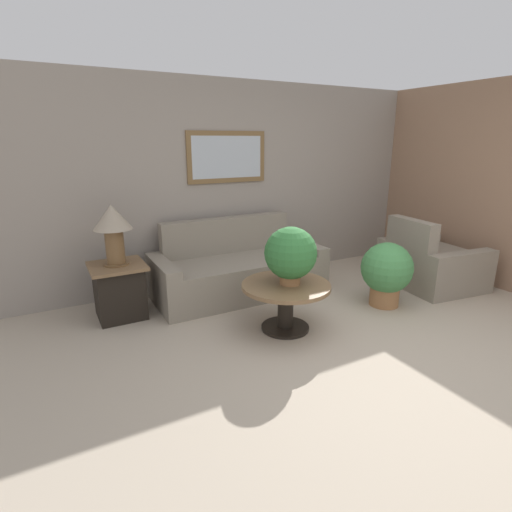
{
  "coord_description": "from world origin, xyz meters",
  "views": [
    {
      "loc": [
        -2.58,
        -2.16,
        1.86
      ],
      "look_at": [
        -0.52,
        1.62,
        0.61
      ],
      "focal_mm": 28.0,
      "sensor_mm": 36.0,
      "label": 1
    }
  ],
  "objects_px": {
    "side_table": "(119,290)",
    "table_lamp": "(113,225)",
    "armchair": "(430,264)",
    "coffee_table": "(286,297)",
    "potted_plant_floor": "(387,271)",
    "couch_main": "(238,270)",
    "potted_plant_on_table": "(291,254)"
  },
  "relations": [
    {
      "from": "couch_main",
      "to": "potted_plant_on_table",
      "type": "height_order",
      "value": "potted_plant_on_table"
    },
    {
      "from": "side_table",
      "to": "table_lamp",
      "type": "distance_m",
      "value": 0.71
    },
    {
      "from": "couch_main",
      "to": "table_lamp",
      "type": "distance_m",
      "value": 1.61
    },
    {
      "from": "armchair",
      "to": "potted_plant_on_table",
      "type": "relative_size",
      "value": 2.11
    },
    {
      "from": "coffee_table",
      "to": "potted_plant_floor",
      "type": "distance_m",
      "value": 1.35
    },
    {
      "from": "potted_plant_on_table",
      "to": "potted_plant_floor",
      "type": "xyz_separation_m",
      "value": [
        1.32,
        -0.01,
        -0.38
      ]
    },
    {
      "from": "armchair",
      "to": "side_table",
      "type": "distance_m",
      "value": 3.91
    },
    {
      "from": "side_table",
      "to": "table_lamp",
      "type": "bearing_deg",
      "value": 0.0
    },
    {
      "from": "armchair",
      "to": "potted_plant_floor",
      "type": "bearing_deg",
      "value": 108.86
    },
    {
      "from": "coffee_table",
      "to": "armchair",
      "type": "bearing_deg",
      "value": 4.52
    },
    {
      "from": "armchair",
      "to": "potted_plant_on_table",
      "type": "height_order",
      "value": "potted_plant_on_table"
    },
    {
      "from": "coffee_table",
      "to": "potted_plant_on_table",
      "type": "distance_m",
      "value": 0.44
    },
    {
      "from": "table_lamp",
      "to": "potted_plant_on_table",
      "type": "relative_size",
      "value": 1.11
    },
    {
      "from": "coffee_table",
      "to": "potted_plant_on_table",
      "type": "xyz_separation_m",
      "value": [
        0.04,
        -0.01,
        0.44
      ]
    },
    {
      "from": "armchair",
      "to": "coffee_table",
      "type": "relative_size",
      "value": 1.36
    },
    {
      "from": "couch_main",
      "to": "potted_plant_on_table",
      "type": "distance_m",
      "value": 1.26
    },
    {
      "from": "table_lamp",
      "to": "potted_plant_on_table",
      "type": "height_order",
      "value": "table_lamp"
    },
    {
      "from": "couch_main",
      "to": "armchair",
      "type": "xyz_separation_m",
      "value": [
        2.36,
        -0.96,
        -0.01
      ]
    },
    {
      "from": "couch_main",
      "to": "table_lamp",
      "type": "bearing_deg",
      "value": -178.98
    },
    {
      "from": "side_table",
      "to": "potted_plant_floor",
      "type": "distance_m",
      "value": 3.0
    },
    {
      "from": "armchair",
      "to": "coffee_table",
      "type": "height_order",
      "value": "armchair"
    },
    {
      "from": "couch_main",
      "to": "armchair",
      "type": "bearing_deg",
      "value": -22.04
    },
    {
      "from": "armchair",
      "to": "potted_plant_floor",
      "type": "height_order",
      "value": "armchair"
    },
    {
      "from": "couch_main",
      "to": "armchair",
      "type": "distance_m",
      "value": 2.55
    },
    {
      "from": "coffee_table",
      "to": "potted_plant_floor",
      "type": "bearing_deg",
      "value": -1.19
    },
    {
      "from": "potted_plant_floor",
      "to": "table_lamp",
      "type": "bearing_deg",
      "value": 157.47
    },
    {
      "from": "couch_main",
      "to": "table_lamp",
      "type": "relative_size",
      "value": 3.27
    },
    {
      "from": "armchair",
      "to": "side_table",
      "type": "bearing_deg",
      "value": 83.27
    },
    {
      "from": "couch_main",
      "to": "potted_plant_on_table",
      "type": "xyz_separation_m",
      "value": [
        0.01,
        -1.16,
        0.5
      ]
    },
    {
      "from": "side_table",
      "to": "potted_plant_floor",
      "type": "height_order",
      "value": "potted_plant_floor"
    },
    {
      "from": "couch_main",
      "to": "side_table",
      "type": "bearing_deg",
      "value": -178.98
    },
    {
      "from": "table_lamp",
      "to": "side_table",
      "type": "bearing_deg",
      "value": 180.0
    }
  ]
}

